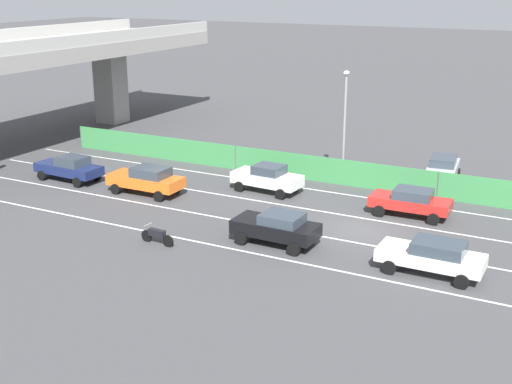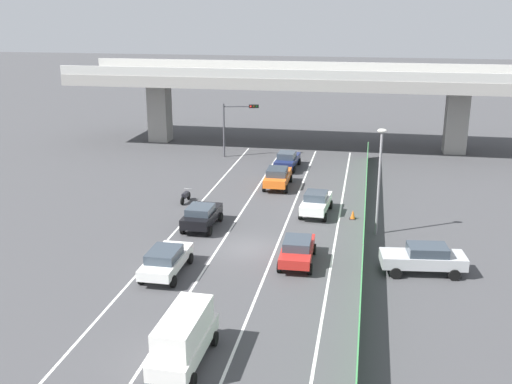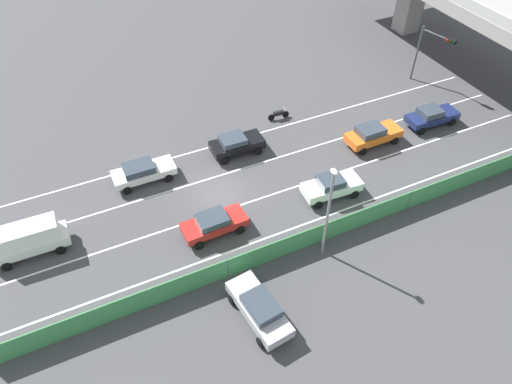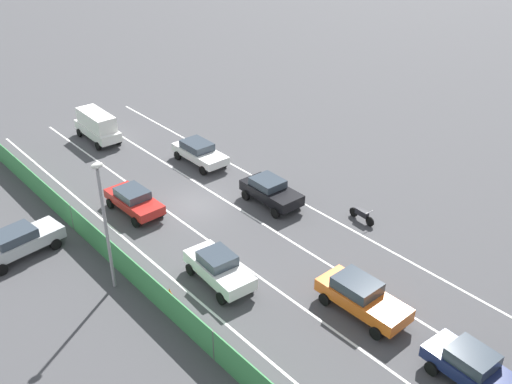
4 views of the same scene
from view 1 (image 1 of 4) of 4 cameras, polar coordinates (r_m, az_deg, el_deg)
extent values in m
plane|color=#424244|center=(35.34, 8.77, -3.19)|extent=(300.00, 300.00, 0.00)
cube|color=silver|center=(32.52, -1.95, -4.86)|extent=(0.14, 45.05, 0.01)
cube|color=silver|center=(35.43, 0.89, -2.92)|extent=(0.14, 45.05, 0.01)
cube|color=silver|center=(38.44, 3.28, -1.26)|extent=(0.14, 45.05, 0.01)
cube|color=silver|center=(41.54, 5.32, 0.15)|extent=(0.14, 45.05, 0.01)
cube|color=#B2B2AD|center=(47.11, -20.62, 11.29)|extent=(49.26, 0.30, 0.90)
cube|color=gray|center=(62.16, -12.22, 8.77)|extent=(2.16, 2.16, 6.52)
cube|color=#3D8E4C|center=(42.89, 6.26, 1.83)|extent=(0.06, 41.05, 1.65)
cylinder|color=#4C514C|center=(41.01, 15.17, 0.56)|extent=(0.10, 0.10, 1.65)
cylinder|color=#4C514C|center=(45.72, -1.73, 2.93)|extent=(0.10, 0.10, 1.65)
cylinder|color=#4C514C|center=(53.61, -14.62, 4.57)|extent=(0.10, 0.10, 1.65)
cube|color=navy|center=(44.85, -15.62, 1.91)|extent=(1.93, 4.63, 0.59)
cube|color=#333D47|center=(44.43, -15.33, 2.56)|extent=(1.61, 1.90, 0.56)
cylinder|color=black|center=(45.50, -17.72, 1.34)|extent=(0.25, 0.65, 0.64)
cylinder|color=black|center=(46.63, -16.16, 1.87)|extent=(0.25, 0.65, 0.64)
cylinder|color=black|center=(43.31, -14.94, 0.78)|extent=(0.25, 0.65, 0.64)
cylinder|color=black|center=(44.49, -13.37, 1.35)|extent=(0.25, 0.65, 0.64)
cube|color=red|center=(37.66, 12.97, -0.90)|extent=(1.86, 4.38, 0.56)
cube|color=#333D47|center=(37.47, 13.20, -0.15)|extent=(1.59, 2.03, 0.50)
cylinder|color=black|center=(37.33, 10.41, -1.61)|extent=(0.24, 0.65, 0.64)
cylinder|color=black|center=(38.94, 11.14, -0.84)|extent=(0.24, 0.65, 0.64)
cylinder|color=black|center=(36.70, 14.82, -2.26)|extent=(0.24, 0.65, 0.64)
cylinder|color=black|center=(38.34, 15.38, -1.45)|extent=(0.24, 0.65, 0.64)
cube|color=silver|center=(30.61, 14.60, -5.41)|extent=(1.82, 4.61, 0.56)
cube|color=#333D47|center=(30.35, 15.26, -4.57)|extent=(1.60, 2.22, 0.52)
cylinder|color=black|center=(30.31, 11.24, -6.30)|extent=(0.22, 0.64, 0.64)
cylinder|color=black|center=(31.93, 12.19, -5.10)|extent=(0.22, 0.64, 0.64)
cylinder|color=black|center=(29.70, 17.06, -7.29)|extent=(0.22, 0.64, 0.64)
cylinder|color=black|center=(31.34, 17.72, -6.01)|extent=(0.22, 0.64, 0.64)
cube|color=orange|center=(41.05, -9.36, 0.94)|extent=(1.87, 4.67, 0.65)
cube|color=#333D47|center=(40.64, -8.93, 1.68)|extent=(1.62, 2.12, 0.56)
cylinder|color=black|center=(41.44, -11.83, 0.25)|extent=(0.23, 0.64, 0.64)
cylinder|color=black|center=(42.80, -10.33, 0.90)|extent=(0.23, 0.64, 0.64)
cylinder|color=black|center=(39.60, -8.25, -0.37)|extent=(0.23, 0.64, 0.64)
cylinder|color=black|center=(41.02, -6.80, 0.33)|extent=(0.23, 0.64, 0.64)
cube|color=black|center=(32.86, 1.66, -3.10)|extent=(1.91, 4.24, 0.67)
cube|color=#333D47|center=(32.51, 2.23, -2.26)|extent=(1.65, 1.96, 0.47)
cylinder|color=black|center=(32.91, -1.30, -3.98)|extent=(0.23, 0.64, 0.64)
cylinder|color=black|center=(34.42, 0.23, -2.98)|extent=(0.23, 0.64, 0.64)
cylinder|color=black|center=(31.69, 3.21, -4.89)|extent=(0.23, 0.64, 0.64)
cylinder|color=black|center=(33.24, 4.58, -3.81)|extent=(0.23, 0.64, 0.64)
cube|color=white|center=(40.88, 0.94, 1.13)|extent=(2.03, 4.39, 0.68)
cube|color=#333D47|center=(40.64, 1.12, 1.91)|extent=(1.65, 1.84, 0.54)
cylinder|color=black|center=(41.06, -1.44, 0.47)|extent=(0.26, 0.65, 0.64)
cylinder|color=black|center=(42.46, -0.16, 1.06)|extent=(0.26, 0.65, 0.64)
cylinder|color=black|center=(39.61, 2.10, -0.18)|extent=(0.26, 0.65, 0.64)
cylinder|color=black|center=(41.07, 3.30, 0.45)|extent=(0.26, 0.65, 0.64)
cylinder|color=black|center=(33.75, -9.27, -3.69)|extent=(0.14, 0.61, 0.60)
cylinder|color=black|center=(32.94, -7.47, -4.15)|extent=(0.14, 0.61, 0.60)
cube|color=black|center=(33.24, -8.40, -3.47)|extent=(0.34, 0.93, 0.36)
cylinder|color=#B2B2B2|center=(33.47, -9.18, -2.74)|extent=(0.60, 0.07, 0.03)
cube|color=#B2B5B7|center=(44.25, 15.53, 1.76)|extent=(4.84, 2.28, 0.67)
cube|color=#333D47|center=(44.31, 15.62, 2.57)|extent=(2.32, 1.78, 0.52)
cylinder|color=black|center=(42.79, 16.40, 0.45)|extent=(0.66, 0.29, 0.64)
cylinder|color=black|center=(42.94, 14.08, 0.71)|extent=(0.66, 0.29, 0.64)
cylinder|color=black|center=(45.84, 16.78, 1.55)|extent=(0.66, 0.29, 0.64)
cylinder|color=black|center=(45.98, 14.61, 1.78)|extent=(0.66, 0.29, 0.64)
cylinder|color=gray|center=(42.79, 7.50, 5.26)|extent=(0.16, 0.16, 6.75)
ellipsoid|color=silver|center=(42.18, 7.69, 9.98)|extent=(0.60, 0.36, 0.28)
cone|color=orange|center=(43.09, 3.23, 1.29)|extent=(0.36, 0.36, 0.65)
cube|color=black|center=(43.18, 3.23, 0.90)|extent=(0.47, 0.47, 0.03)
camera|label=2|loc=(45.31, 61.56, 11.23)|focal=42.50mm
camera|label=3|loc=(56.02, 28.18, 27.68)|focal=32.92mm
camera|label=4|loc=(61.99, -10.03, 23.49)|focal=41.04mm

